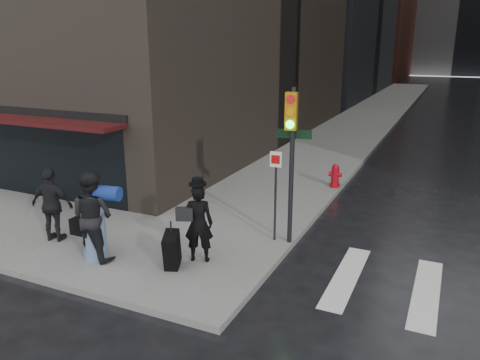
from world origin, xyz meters
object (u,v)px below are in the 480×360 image
(man_greycoat, at_px, (52,205))
(traffic_light, at_px, (290,146))
(man_overcoat, at_px, (193,228))
(man_jeans, at_px, (93,216))
(fire_hydrant, at_px, (335,177))

(man_greycoat, xyz_separation_m, traffic_light, (5.21, 2.20, 1.48))
(man_overcoat, bearing_deg, traffic_light, -151.70)
(man_jeans, height_order, fire_hydrant, man_jeans)
(man_overcoat, xyz_separation_m, fire_hydrant, (1.46, 6.88, -0.46))
(man_jeans, bearing_deg, man_overcoat, -160.18)
(fire_hydrant, bearing_deg, man_greycoat, -125.25)
(man_overcoat, height_order, man_greycoat, man_overcoat)
(fire_hydrant, bearing_deg, traffic_light, -89.14)
(man_jeans, relative_size, traffic_light, 0.54)
(man_overcoat, xyz_separation_m, man_greycoat, (-3.67, -0.38, 0.10))
(man_overcoat, bearing_deg, man_greycoat, -15.60)
(man_jeans, xyz_separation_m, man_greycoat, (-1.58, 0.37, -0.10))
(man_overcoat, height_order, man_jeans, man_jeans)
(man_jeans, xyz_separation_m, fire_hydrant, (3.55, 7.63, -0.66))
(man_jeans, relative_size, fire_hydrant, 2.54)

